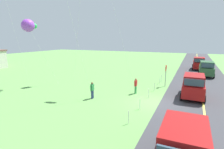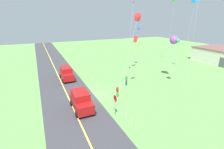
{
  "view_description": "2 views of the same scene",
  "coord_description": "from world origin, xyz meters",
  "px_view_note": "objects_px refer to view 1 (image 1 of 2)",
  "views": [
    {
      "loc": [
        -15.45,
        -2.88,
        5.56
      ],
      "look_at": [
        -0.59,
        3.82,
        2.31
      ],
      "focal_mm": 28.94,
      "sensor_mm": 36.0,
      "label": 1
    },
    {
      "loc": [
        20.42,
        -7.13,
        10.37
      ],
      "look_at": [
        -0.64,
        2.6,
        2.48
      ],
      "focal_mm": 26.45,
      "sensor_mm": 36.0,
      "label": 2
    }
  ],
  "objects_px": {
    "stop_sign": "(166,71)",
    "person_adult_near": "(92,90)",
    "car_parked_east_near": "(206,69)",
    "car_parked_west_near": "(184,148)",
    "kite_pink_drift": "(28,26)",
    "person_adult_companion": "(136,85)",
    "car_suv_foreground": "(193,86)",
    "car_parked_east_far": "(199,63)"
  },
  "relations": [
    {
      "from": "stop_sign",
      "to": "person_adult_near",
      "type": "distance_m",
      "value": 9.31
    },
    {
      "from": "car_parked_east_far",
      "to": "stop_sign",
      "type": "relative_size",
      "value": 1.72
    },
    {
      "from": "kite_pink_drift",
      "to": "stop_sign",
      "type": "bearing_deg",
      "value": -65.11
    },
    {
      "from": "car_parked_east_far",
      "to": "person_adult_companion",
      "type": "distance_m",
      "value": 19.91
    },
    {
      "from": "car_parked_west_near",
      "to": "car_parked_east_far",
      "type": "distance_m",
      "value": 28.97
    },
    {
      "from": "car_parked_east_far",
      "to": "kite_pink_drift",
      "type": "bearing_deg",
      "value": 140.03
    },
    {
      "from": "person_adult_near",
      "to": "person_adult_companion",
      "type": "height_order",
      "value": "same"
    },
    {
      "from": "car_parked_east_far",
      "to": "person_adult_near",
      "type": "distance_m",
      "value": 24.06
    },
    {
      "from": "car_suv_foreground",
      "to": "kite_pink_drift",
      "type": "xyz_separation_m",
      "value": [
        -3.5,
        17.1,
        5.82
      ]
    },
    {
      "from": "car_parked_west_near",
      "to": "car_parked_east_far",
      "type": "bearing_deg",
      "value": -2.11
    },
    {
      "from": "car_parked_east_near",
      "to": "car_parked_east_far",
      "type": "xyz_separation_m",
      "value": [
        6.07,
        0.94,
        0.0
      ]
    },
    {
      "from": "car_suv_foreground",
      "to": "stop_sign",
      "type": "distance_m",
      "value": 4.33
    },
    {
      "from": "car_suv_foreground",
      "to": "car_parked_east_far",
      "type": "bearing_deg",
      "value": -2.46
    },
    {
      "from": "car_parked_east_near",
      "to": "stop_sign",
      "type": "bearing_deg",
      "value": 151.5
    },
    {
      "from": "stop_sign",
      "to": "kite_pink_drift",
      "type": "bearing_deg",
      "value": 114.89
    },
    {
      "from": "car_parked_east_near",
      "to": "person_adult_companion",
      "type": "bearing_deg",
      "value": 151.15
    },
    {
      "from": "car_parked_east_near",
      "to": "person_adult_companion",
      "type": "height_order",
      "value": "car_parked_east_near"
    },
    {
      "from": "stop_sign",
      "to": "person_adult_near",
      "type": "relative_size",
      "value": 1.6
    },
    {
      "from": "car_suv_foreground",
      "to": "person_adult_near",
      "type": "relative_size",
      "value": 2.75
    },
    {
      "from": "car_parked_east_far",
      "to": "person_adult_companion",
      "type": "relative_size",
      "value": 2.75
    },
    {
      "from": "car_parked_west_near",
      "to": "kite_pink_drift",
      "type": "relative_size",
      "value": 0.57
    },
    {
      "from": "car_parked_east_far",
      "to": "stop_sign",
      "type": "xyz_separation_m",
      "value": [
        -14.78,
        3.79,
        0.65
      ]
    },
    {
      "from": "car_parked_east_near",
      "to": "person_adult_near",
      "type": "bearing_deg",
      "value": 147.27
    },
    {
      "from": "kite_pink_drift",
      "to": "person_adult_companion",
      "type": "bearing_deg",
      "value": -78.55
    },
    {
      "from": "car_parked_east_near",
      "to": "stop_sign",
      "type": "xyz_separation_m",
      "value": [
        -8.71,
        4.73,
        0.65
      ]
    },
    {
      "from": "person_adult_companion",
      "to": "stop_sign",
      "type": "bearing_deg",
      "value": -18.04
    },
    {
      "from": "stop_sign",
      "to": "person_adult_companion",
      "type": "bearing_deg",
      "value": 150.43
    },
    {
      "from": "car_parked_east_near",
      "to": "kite_pink_drift",
      "type": "xyz_separation_m",
      "value": [
        -15.24,
        18.8,
        5.82
      ]
    },
    {
      "from": "car_suv_foreground",
      "to": "kite_pink_drift",
      "type": "height_order",
      "value": "kite_pink_drift"
    },
    {
      "from": "car_suv_foreground",
      "to": "person_adult_companion",
      "type": "xyz_separation_m",
      "value": [
        -1.12,
        5.38,
        -0.29
      ]
    },
    {
      "from": "person_adult_companion",
      "to": "kite_pink_drift",
      "type": "relative_size",
      "value": 0.21
    },
    {
      "from": "car_parked_east_far",
      "to": "car_parked_west_near",
      "type": "bearing_deg",
      "value": 177.89
    },
    {
      "from": "stop_sign",
      "to": "kite_pink_drift",
      "type": "distance_m",
      "value": 16.36
    },
    {
      "from": "car_parked_east_near",
      "to": "person_adult_companion",
      "type": "xyz_separation_m",
      "value": [
        -12.87,
        7.09,
        -0.29
      ]
    },
    {
      "from": "kite_pink_drift",
      "to": "person_adult_near",
      "type": "bearing_deg",
      "value": -95.65
    },
    {
      "from": "car_parked_east_far",
      "to": "person_adult_near",
      "type": "height_order",
      "value": "car_parked_east_far"
    },
    {
      "from": "car_suv_foreground",
      "to": "car_parked_east_near",
      "type": "bearing_deg",
      "value": -8.27
    },
    {
      "from": "car_suv_foreground",
      "to": "stop_sign",
      "type": "height_order",
      "value": "stop_sign"
    },
    {
      "from": "car_parked_west_near",
      "to": "person_adult_companion",
      "type": "xyz_separation_m",
      "value": [
        10.01,
        5.08,
        -0.29
      ]
    },
    {
      "from": "person_adult_near",
      "to": "kite_pink_drift",
      "type": "xyz_separation_m",
      "value": [
        0.84,
        8.47,
        6.11
      ]
    },
    {
      "from": "person_adult_near",
      "to": "kite_pink_drift",
      "type": "bearing_deg",
      "value": -179.79
    },
    {
      "from": "car_parked_east_near",
      "to": "kite_pink_drift",
      "type": "relative_size",
      "value": 0.57
    }
  ]
}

